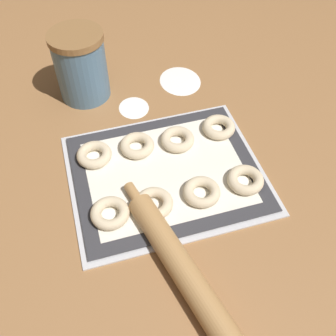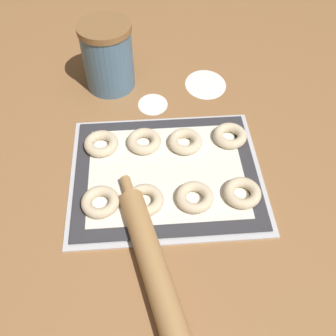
{
  "view_description": "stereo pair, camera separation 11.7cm",
  "coord_description": "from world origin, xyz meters",
  "px_view_note": "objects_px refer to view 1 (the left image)",
  "views": [
    {
      "loc": [
        -0.15,
        -0.54,
        0.69
      ],
      "look_at": [
        0.0,
        -0.01,
        0.02
      ],
      "focal_mm": 42.0,
      "sensor_mm": 36.0,
      "label": 1
    },
    {
      "loc": [
        -0.04,
        -0.56,
        0.69
      ],
      "look_at": [
        0.0,
        -0.01,
        0.02
      ],
      "focal_mm": 42.0,
      "sensor_mm": 36.0,
      "label": 2
    }
  ],
  "objects_px": {
    "bagel_back_far_left": "(94,155)",
    "bagel_back_far_right": "(219,127)",
    "bagel_back_mid_left": "(137,146)",
    "bagel_front_far_left": "(110,213)",
    "flour_canister": "(81,66)",
    "bagel_front_mid_right": "(202,192)",
    "bagel_front_far_right": "(245,180)",
    "bagel_back_mid_right": "(177,139)",
    "bagel_front_mid_left": "(154,203)",
    "rolling_pin": "(186,274)",
    "baking_tray": "(168,173)"
  },
  "relations": [
    {
      "from": "bagel_front_mid_left",
      "to": "bagel_front_mid_right",
      "type": "height_order",
      "value": "same"
    },
    {
      "from": "bagel_front_far_right",
      "to": "bagel_back_mid_left",
      "type": "relative_size",
      "value": 1.0
    },
    {
      "from": "bagel_back_mid_right",
      "to": "flour_canister",
      "type": "bearing_deg",
      "value": 125.06
    },
    {
      "from": "bagel_back_far_left",
      "to": "bagel_back_mid_right",
      "type": "bearing_deg",
      "value": -2.15
    },
    {
      "from": "baking_tray",
      "to": "bagel_back_far_right",
      "type": "relative_size",
      "value": 5.37
    },
    {
      "from": "flour_canister",
      "to": "rolling_pin",
      "type": "bearing_deg",
      "value": -80.96
    },
    {
      "from": "bagel_back_far_left",
      "to": "flour_canister",
      "type": "bearing_deg",
      "value": 85.95
    },
    {
      "from": "bagel_back_mid_left",
      "to": "bagel_front_far_left",
      "type": "bearing_deg",
      "value": -120.04
    },
    {
      "from": "bagel_back_mid_right",
      "to": "bagel_back_far_left",
      "type": "bearing_deg",
      "value": 177.85
    },
    {
      "from": "bagel_back_far_left",
      "to": "bagel_back_far_right",
      "type": "distance_m",
      "value": 0.3
    },
    {
      "from": "bagel_back_mid_right",
      "to": "flour_canister",
      "type": "relative_size",
      "value": 0.44
    },
    {
      "from": "bagel_front_mid_right",
      "to": "rolling_pin",
      "type": "height_order",
      "value": "rolling_pin"
    },
    {
      "from": "baking_tray",
      "to": "bagel_front_mid_right",
      "type": "bearing_deg",
      "value": -59.21
    },
    {
      "from": "bagel_front_far_left",
      "to": "bagel_back_far_left",
      "type": "xyz_separation_m",
      "value": [
        -0.0,
        0.16,
        0.0
      ]
    },
    {
      "from": "bagel_back_far_right",
      "to": "rolling_pin",
      "type": "height_order",
      "value": "rolling_pin"
    },
    {
      "from": "bagel_front_mid_left",
      "to": "bagel_back_mid_right",
      "type": "height_order",
      "value": "same"
    },
    {
      "from": "bagel_front_mid_left",
      "to": "bagel_front_far_right",
      "type": "relative_size",
      "value": 1.0
    },
    {
      "from": "bagel_back_far_left",
      "to": "bagel_back_far_right",
      "type": "relative_size",
      "value": 1.0
    },
    {
      "from": "rolling_pin",
      "to": "bagel_back_far_right",
      "type": "bearing_deg",
      "value": 60.12
    },
    {
      "from": "baking_tray",
      "to": "bagel_back_mid_left",
      "type": "relative_size",
      "value": 5.37
    },
    {
      "from": "baking_tray",
      "to": "bagel_back_far_right",
      "type": "xyz_separation_m",
      "value": [
        0.15,
        0.09,
        0.02
      ]
    },
    {
      "from": "bagel_front_mid_left",
      "to": "rolling_pin",
      "type": "bearing_deg",
      "value": -85.04
    },
    {
      "from": "bagel_front_mid_left",
      "to": "bagel_back_far_left",
      "type": "relative_size",
      "value": 1.0
    },
    {
      "from": "bagel_back_mid_right",
      "to": "flour_canister",
      "type": "distance_m",
      "value": 0.32
    },
    {
      "from": "baking_tray",
      "to": "bagel_front_mid_right",
      "type": "height_order",
      "value": "bagel_front_mid_right"
    },
    {
      "from": "bagel_front_mid_right",
      "to": "bagel_front_far_right",
      "type": "xyz_separation_m",
      "value": [
        0.1,
        0.0,
        0.0
      ]
    },
    {
      "from": "rolling_pin",
      "to": "bagel_back_far_left",
      "type": "bearing_deg",
      "value": 108.22
    },
    {
      "from": "bagel_front_far_right",
      "to": "flour_canister",
      "type": "xyz_separation_m",
      "value": [
        -0.28,
        0.41,
        0.07
      ]
    },
    {
      "from": "bagel_front_far_right",
      "to": "bagel_back_far_left",
      "type": "xyz_separation_m",
      "value": [
        -0.3,
        0.16,
        0.0
      ]
    },
    {
      "from": "bagel_back_mid_right",
      "to": "rolling_pin",
      "type": "distance_m",
      "value": 0.34
    },
    {
      "from": "bagel_front_far_right",
      "to": "rolling_pin",
      "type": "relative_size",
      "value": 0.18
    },
    {
      "from": "bagel_back_mid_right",
      "to": "baking_tray",
      "type": "bearing_deg",
      "value": -120.6
    },
    {
      "from": "bagel_front_far_left",
      "to": "rolling_pin",
      "type": "height_order",
      "value": "rolling_pin"
    },
    {
      "from": "baking_tray",
      "to": "bagel_front_far_left",
      "type": "xyz_separation_m",
      "value": [
        -0.14,
        -0.08,
        0.02
      ]
    },
    {
      "from": "bagel_front_mid_right",
      "to": "bagel_front_far_right",
      "type": "height_order",
      "value": "same"
    },
    {
      "from": "bagel_front_mid_left",
      "to": "bagel_front_far_right",
      "type": "distance_m",
      "value": 0.2
    },
    {
      "from": "bagel_back_far_left",
      "to": "bagel_front_mid_left",
      "type": "bearing_deg",
      "value": -60.29
    },
    {
      "from": "bagel_front_far_left",
      "to": "bagel_front_mid_left",
      "type": "distance_m",
      "value": 0.09
    },
    {
      "from": "bagel_front_mid_right",
      "to": "flour_canister",
      "type": "relative_size",
      "value": 0.44
    },
    {
      "from": "baking_tray",
      "to": "bagel_back_far_right",
      "type": "bearing_deg",
      "value": 29.89
    },
    {
      "from": "bagel_front_far_right",
      "to": "bagel_back_far_right",
      "type": "distance_m",
      "value": 0.17
    },
    {
      "from": "bagel_front_far_left",
      "to": "bagel_back_far_left",
      "type": "relative_size",
      "value": 1.0
    },
    {
      "from": "bagel_front_mid_right",
      "to": "bagel_front_far_right",
      "type": "bearing_deg",
      "value": 2.07
    },
    {
      "from": "flour_canister",
      "to": "bagel_back_far_right",
      "type": "bearing_deg",
      "value": -40.35
    },
    {
      "from": "bagel_back_mid_right",
      "to": "bagel_back_far_right",
      "type": "distance_m",
      "value": 0.11
    },
    {
      "from": "bagel_front_far_right",
      "to": "baking_tray",
      "type": "bearing_deg",
      "value": 152.28
    },
    {
      "from": "bagel_front_mid_right",
      "to": "rolling_pin",
      "type": "relative_size",
      "value": 0.18
    },
    {
      "from": "bagel_front_mid_left",
      "to": "bagel_front_far_left",
      "type": "bearing_deg",
      "value": 178.69
    },
    {
      "from": "bagel_back_far_left",
      "to": "bagel_back_mid_right",
      "type": "distance_m",
      "value": 0.19
    },
    {
      "from": "bagel_front_far_left",
      "to": "bagel_back_far_right",
      "type": "height_order",
      "value": "same"
    }
  ]
}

